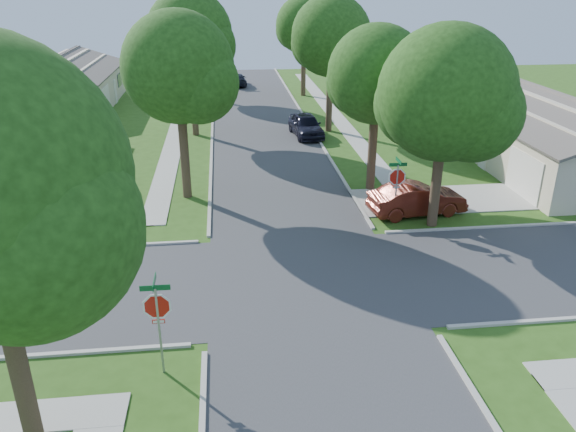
# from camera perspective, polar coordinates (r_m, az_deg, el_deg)

# --- Properties ---
(ground) EXTENTS (100.00, 100.00, 0.00)m
(ground) POSITION_cam_1_polar(r_m,az_deg,el_deg) (20.68, 1.79, -6.47)
(ground) COLOR #2B4F15
(ground) RESTS_ON ground
(road_ns) EXTENTS (7.00, 100.00, 0.02)m
(road_ns) POSITION_cam_1_polar(r_m,az_deg,el_deg) (20.68, 1.79, -6.45)
(road_ns) COLOR #333335
(road_ns) RESTS_ON ground
(sidewalk_ne) EXTENTS (1.20, 40.00, 0.04)m
(sidewalk_ne) POSITION_cam_1_polar(r_m,az_deg,el_deg) (45.79, 4.73, 10.26)
(sidewalk_ne) COLOR #9E9B91
(sidewalk_ne) RESTS_ON ground
(sidewalk_nw) EXTENTS (1.20, 40.00, 0.04)m
(sidewalk_nw) POSITION_cam_1_polar(r_m,az_deg,el_deg) (45.07, -10.91, 9.72)
(sidewalk_nw) COLOR #9E9B91
(sidewalk_nw) RESTS_ON ground
(driveway) EXTENTS (8.80, 3.60, 0.05)m
(driveway) POSITION_cam_1_polar(r_m,az_deg,el_deg) (28.89, 15.41, 1.66)
(driveway) COLOR #9E9B91
(driveway) RESTS_ON ground
(stop_sign_sw) EXTENTS (1.05, 0.80, 2.98)m
(stop_sign_sw) POSITION_cam_1_polar(r_m,az_deg,el_deg) (15.56, -13.13, -9.32)
(stop_sign_sw) COLOR gray
(stop_sign_sw) RESTS_ON ground
(stop_sign_ne) EXTENTS (1.05, 0.80, 2.98)m
(stop_sign_ne) POSITION_cam_1_polar(r_m,az_deg,el_deg) (25.03, 11.01, 3.65)
(stop_sign_ne) COLOR gray
(stop_sign_ne) RESTS_ON ground
(tree_e_near) EXTENTS (4.97, 4.80, 8.28)m
(tree_e_near) POSITION_cam_1_polar(r_m,az_deg,el_deg) (28.16, 9.09, 13.56)
(tree_e_near) COLOR #38281C
(tree_e_near) RESTS_ON ground
(tree_e_mid) EXTENTS (5.59, 5.40, 9.21)m
(tree_e_mid) POSITION_cam_1_polar(r_m,az_deg,el_deg) (39.68, 4.48, 17.40)
(tree_e_mid) COLOR #38281C
(tree_e_mid) RESTS_ON ground
(tree_e_far) EXTENTS (5.17, 5.00, 8.72)m
(tree_e_far) POSITION_cam_1_polar(r_m,az_deg,el_deg) (52.47, 1.68, 18.57)
(tree_e_far) COLOR #38281C
(tree_e_far) RESTS_ON ground
(tree_w_near) EXTENTS (5.38, 5.20, 8.97)m
(tree_w_near) POSITION_cam_1_polar(r_m,az_deg,el_deg) (27.15, -10.96, 14.09)
(tree_w_near) COLOR #38281C
(tree_w_near) RESTS_ON ground
(tree_w_mid) EXTENTS (5.80, 5.60, 9.56)m
(tree_w_mid) POSITION_cam_1_polar(r_m,az_deg,el_deg) (39.00, -9.87, 17.39)
(tree_w_mid) COLOR #38281C
(tree_w_mid) RESTS_ON ground
(tree_w_far) EXTENTS (4.76, 4.60, 8.04)m
(tree_w_far) POSITION_cam_1_polar(r_m,az_deg,el_deg) (52.02, -9.16, 17.74)
(tree_w_far) COLOR #38281C
(tree_w_far) RESTS_ON ground
(tree_ne_corner) EXTENTS (5.80, 5.60, 8.66)m
(tree_ne_corner) POSITION_cam_1_polar(r_m,az_deg,el_deg) (24.21, 15.83, 11.30)
(tree_ne_corner) COLOR #38281C
(tree_ne_corner) RESTS_ON ground
(house_ne_near) EXTENTS (8.42, 13.60, 4.23)m
(house_ne_near) POSITION_cam_1_polar(r_m,az_deg,el_deg) (35.39, 25.74, 6.65)
(house_ne_near) COLOR #C1B598
(house_ne_near) RESTS_ON ground
(house_ne_far) EXTENTS (8.42, 13.60, 4.23)m
(house_ne_far) POSITION_cam_1_polar(r_m,az_deg,el_deg) (51.11, 15.34, 12.61)
(house_ne_far) COLOR #C1B598
(house_ne_far) RESTS_ON ground
(house_nw_far) EXTENTS (8.42, 13.60, 4.23)m
(house_nw_far) POSITION_cam_1_polar(r_m,az_deg,el_deg) (52.24, -21.74, 12.02)
(house_nw_far) COLOR #C1B598
(house_nw_far) RESTS_ON ground
(car_driveway) EXTENTS (4.65, 2.14, 1.48)m
(car_driveway) POSITION_cam_1_polar(r_m,az_deg,el_deg) (26.59, 12.98, 1.68)
(car_driveway) COLOR #501910
(car_driveway) RESTS_ON ground
(car_curb_east) EXTENTS (2.25, 4.67, 1.54)m
(car_curb_east) POSITION_cam_1_polar(r_m,az_deg,el_deg) (39.15, 1.84, 9.22)
(car_curb_east) COLOR black
(car_curb_east) RESTS_ON ground
(car_curb_west) EXTENTS (1.89, 4.21, 1.20)m
(car_curb_west) POSITION_cam_1_polar(r_m,az_deg,el_deg) (58.40, -5.18, 13.65)
(car_curb_west) COLOR black
(car_curb_west) RESTS_ON ground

